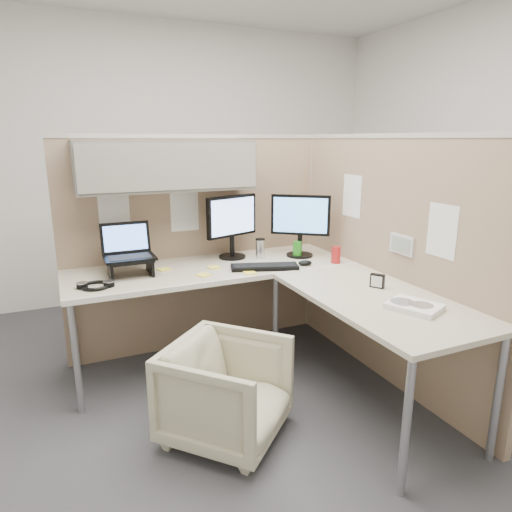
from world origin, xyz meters
name	(u,v)px	position (x,y,z in m)	size (l,w,h in m)	color
ground	(258,394)	(0.00, 0.00, 0.00)	(4.50, 4.50, 0.00)	#36363B
partition_back	(184,209)	(-0.22, 0.83, 1.10)	(2.00, 0.36, 1.63)	#A08368
partition_right	(385,259)	(0.90, -0.07, 0.82)	(0.07, 2.03, 1.63)	#A08368
desk	(267,284)	(0.12, 0.13, 0.69)	(2.00, 1.98, 0.73)	beige
office_chair	(226,386)	(-0.33, -0.32, 0.30)	(0.58, 0.55, 0.60)	beige
monitor_left	(232,222)	(0.11, 0.70, 1.00)	(0.43, 0.20, 0.47)	black
monitor_right	(300,220)	(0.59, 0.54, 1.00)	(0.37, 0.29, 0.47)	black
laptop_station	(129,256)	(-0.67, 0.57, 0.86)	(0.32, 0.27, 0.33)	black
keyboard	(264,267)	(0.20, 0.34, 0.74)	(0.46, 0.15, 0.02)	black
mouse	(305,263)	(0.50, 0.29, 0.75)	(0.10, 0.06, 0.04)	black
travel_mug	(260,248)	(0.29, 0.60, 0.81)	(0.07, 0.07, 0.15)	silver
soda_can_green	(336,255)	(0.73, 0.26, 0.79)	(0.07, 0.07, 0.12)	#B21E1E
soda_can_silver	(297,249)	(0.56, 0.52, 0.79)	(0.07, 0.07, 0.12)	#268C1E
sticky_note_d	(214,267)	(-0.11, 0.50, 0.73)	(0.08, 0.08, 0.01)	yellow
sticky_note_b	(250,273)	(0.07, 0.27, 0.73)	(0.08, 0.08, 0.01)	yellow
sticky_note_c	(164,269)	(-0.44, 0.59, 0.73)	(0.08, 0.08, 0.01)	yellow
sticky_note_a	(204,275)	(-0.23, 0.35, 0.73)	(0.08, 0.08, 0.01)	yellow
headphones	(96,285)	(-0.90, 0.37, 0.74)	(0.22, 0.21, 0.03)	black
paper_stack	(414,306)	(0.59, -0.69, 0.75)	(0.29, 0.32, 0.03)	white
desk_clock	(377,281)	(0.64, -0.31, 0.77)	(0.07, 0.09, 0.08)	black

